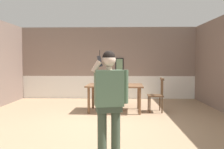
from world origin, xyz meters
TOP-DOWN VIEW (x-y plane):
  - ground_plane at (0.00, 0.00)m, footprint 7.60×7.60m
  - room_back_partition at (0.00, 3.46)m, footprint 6.71×0.17m
  - dining_table at (0.29, 1.22)m, footprint 1.62×0.98m
  - chair_near_window at (1.47, 1.17)m, footprint 0.42×0.42m
  - chair_by_doorway at (0.33, 2.06)m, footprint 0.43×0.43m
  - person_figure at (0.26, -1.77)m, footprint 0.56×0.32m

SIDE VIEW (x-z plane):
  - ground_plane at x=0.00m, z-range 0.00..0.00m
  - chair_near_window at x=1.47m, z-range 0.00..0.96m
  - chair_by_doorway at x=0.33m, z-range -0.02..0.98m
  - dining_table at x=0.29m, z-range 0.29..1.05m
  - person_figure at x=0.26m, z-range 0.11..1.70m
  - room_back_partition at x=0.00m, z-range -0.05..2.67m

